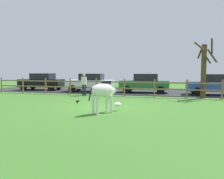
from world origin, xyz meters
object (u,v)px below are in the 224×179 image
(bare_tree, at_px, (204,68))
(parked_car_black, at_px, (42,81))
(parked_car_white, at_px, (91,82))
(parked_car_blue, at_px, (215,84))
(zebra, at_px, (104,92))
(parked_car_green, at_px, (145,83))
(visitor_near_fence, at_px, (84,83))
(crow_on_grass, at_px, (78,101))

(bare_tree, height_order, parked_car_black, bare_tree)
(parked_car_white, distance_m, parked_car_blue, 9.98)
(zebra, bearing_deg, bare_tree, 56.29)
(parked_car_green, relative_size, visitor_near_fence, 2.50)
(bare_tree, xyz_separation_m, visitor_near_fence, (-8.42, -0.73, -1.12))
(bare_tree, relative_size, parked_car_black, 0.95)
(parked_car_blue, bearing_deg, zebra, -122.04)
(parked_car_white, bearing_deg, visitor_near_fence, -78.28)
(bare_tree, bearing_deg, visitor_near_fence, -175.04)
(parked_car_blue, height_order, visitor_near_fence, visitor_near_fence)
(parked_car_white, height_order, parked_car_blue, same)
(zebra, bearing_deg, parked_car_white, 115.12)
(zebra, height_order, visitor_near_fence, visitor_near_fence)
(parked_car_black, relative_size, parked_car_blue, 1.01)
(visitor_near_fence, bearing_deg, parked_car_blue, 16.45)
(zebra, height_order, parked_car_blue, parked_car_blue)
(crow_on_grass, height_order, parked_car_blue, parked_car_blue)
(crow_on_grass, bearing_deg, visitor_near_fence, 108.37)
(parked_car_black, height_order, parked_car_green, same)
(zebra, xyz_separation_m, crow_on_grass, (-2.36, 2.36, -0.80))
(parked_car_white, distance_m, parked_car_black, 5.08)
(zebra, height_order, parked_car_white, parked_car_white)
(parked_car_black, bearing_deg, parked_car_white, -3.76)
(parked_car_black, bearing_deg, crow_on_grass, -45.38)
(parked_car_blue, relative_size, visitor_near_fence, 2.52)
(crow_on_grass, height_order, parked_car_white, parked_car_white)
(zebra, relative_size, parked_car_green, 0.42)
(bare_tree, bearing_deg, parked_car_green, 150.79)
(zebra, distance_m, visitor_near_fence, 7.35)
(bare_tree, distance_m, parked_car_white, 9.28)
(zebra, distance_m, parked_car_black, 13.25)
(parked_car_black, height_order, visitor_near_fence, visitor_near_fence)
(bare_tree, height_order, crow_on_grass, bare_tree)
(crow_on_grass, relative_size, parked_car_green, 0.05)
(parked_car_black, bearing_deg, visitor_near_fence, -28.45)
(crow_on_grass, relative_size, visitor_near_fence, 0.13)
(bare_tree, xyz_separation_m, parked_car_black, (-14.05, 2.32, -1.18))
(parked_car_white, relative_size, parked_car_green, 1.01)
(zebra, xyz_separation_m, visitor_near_fence, (-3.69, 6.36, -0.02))
(parked_car_blue, distance_m, parked_car_green, 5.34)
(crow_on_grass, height_order, parked_car_green, parked_car_green)
(parked_car_green, bearing_deg, zebra, -92.35)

